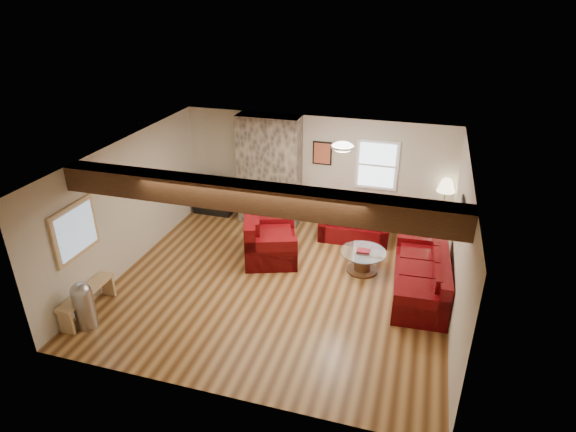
# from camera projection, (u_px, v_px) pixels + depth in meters

# --- Properties ---
(room) EXTENTS (8.00, 8.00, 8.00)m
(room) POSITION_uv_depth(u_px,v_px,m) (279.00, 225.00, 8.36)
(room) COLOR #583317
(room) RESTS_ON ground
(floor) EXTENTS (6.00, 6.00, 0.00)m
(floor) POSITION_uv_depth(u_px,v_px,m) (279.00, 285.00, 8.91)
(floor) COLOR #583317
(floor) RESTS_ON ground
(oak_beam) EXTENTS (6.00, 0.36, 0.38)m
(oak_beam) POSITION_uv_depth(u_px,v_px,m) (252.00, 197.00, 6.82)
(oak_beam) COLOR #361D10
(oak_beam) RESTS_ON room
(chimney_breast) EXTENTS (1.40, 0.67, 2.50)m
(chimney_breast) POSITION_uv_depth(u_px,v_px,m) (269.00, 172.00, 10.78)
(chimney_breast) COLOR #39342C
(chimney_breast) RESTS_ON floor
(back_window) EXTENTS (0.90, 0.08, 1.10)m
(back_window) POSITION_uv_depth(u_px,v_px,m) (377.00, 165.00, 10.23)
(back_window) COLOR white
(back_window) RESTS_ON room
(hatch_window) EXTENTS (0.08, 1.00, 0.90)m
(hatch_window) POSITION_uv_depth(u_px,v_px,m) (75.00, 231.00, 7.73)
(hatch_window) COLOR tan
(hatch_window) RESTS_ON room
(ceiling_dome) EXTENTS (0.40, 0.40, 0.18)m
(ceiling_dome) POSITION_uv_depth(u_px,v_px,m) (343.00, 148.00, 8.39)
(ceiling_dome) COLOR white
(ceiling_dome) RESTS_ON room
(artwork_back) EXTENTS (0.42, 0.06, 0.52)m
(artwork_back) POSITION_uv_depth(u_px,v_px,m) (322.00, 153.00, 10.46)
(artwork_back) COLOR black
(artwork_back) RESTS_ON room
(artwork_right) EXTENTS (0.06, 0.55, 0.42)m
(artwork_right) POSITION_uv_depth(u_px,v_px,m) (461.00, 213.00, 7.65)
(artwork_right) COLOR black
(artwork_right) RESTS_ON room
(sofa_three) EXTENTS (1.00, 2.18, 0.82)m
(sofa_three) POSITION_uv_depth(u_px,v_px,m) (421.00, 273.00, 8.52)
(sofa_three) COLOR #420406
(sofa_three) RESTS_ON floor
(loveseat) EXTENTS (1.50, 0.90, 0.79)m
(loveseat) POSITION_uv_depth(u_px,v_px,m) (355.00, 221.00, 10.40)
(loveseat) COLOR #420406
(loveseat) RESTS_ON floor
(armchair_red) EXTENTS (1.34, 1.43, 0.93)m
(armchair_red) POSITION_uv_depth(u_px,v_px,m) (270.00, 237.00, 9.59)
(armchair_red) COLOR #420406
(armchair_red) RESTS_ON floor
(coffee_table) EXTENTS (0.89, 0.89, 0.46)m
(coffee_table) POSITION_uv_depth(u_px,v_px,m) (363.00, 261.00, 9.25)
(coffee_table) COLOR #472A16
(coffee_table) RESTS_ON floor
(tv_cabinet) EXTENTS (0.93, 0.37, 0.47)m
(tv_cabinet) POSITION_uv_depth(u_px,v_px,m) (214.00, 204.00, 11.61)
(tv_cabinet) COLOR black
(tv_cabinet) RESTS_ON floor
(television) EXTENTS (0.85, 0.11, 0.49)m
(television) POSITION_uv_depth(u_px,v_px,m) (212.00, 185.00, 11.40)
(television) COLOR black
(television) RESTS_ON tv_cabinet
(floor_lamp) EXTENTS (0.37, 0.37, 1.44)m
(floor_lamp) POSITION_uv_depth(u_px,v_px,m) (446.00, 189.00, 9.86)
(floor_lamp) COLOR tan
(floor_lamp) RESTS_ON floor
(pine_bench) EXTENTS (0.28, 1.19, 0.45)m
(pine_bench) POSITION_uv_depth(u_px,v_px,m) (88.00, 302.00, 8.06)
(pine_bench) COLOR tan
(pine_bench) RESTS_ON floor
(pedal_bin) EXTENTS (0.38, 0.38, 0.82)m
(pedal_bin) POSITION_uv_depth(u_px,v_px,m) (84.00, 305.00, 7.68)
(pedal_bin) COLOR #A8A8AD
(pedal_bin) RESTS_ON floor
(coal_bucket) EXTENTS (0.34, 0.34, 0.32)m
(coal_bucket) POSITION_uv_depth(u_px,v_px,m) (284.00, 234.00, 10.36)
(coal_bucket) COLOR slate
(coal_bucket) RESTS_ON floor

